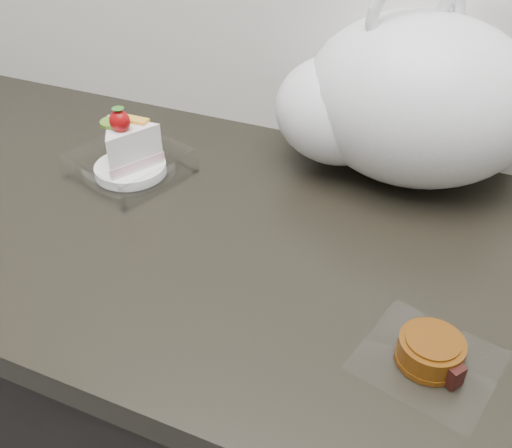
% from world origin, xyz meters
% --- Properties ---
extents(counter, '(2.04, 0.64, 0.90)m').
position_xyz_m(counter, '(0.00, 1.69, 0.45)').
color(counter, black).
rests_on(counter, ground).
extents(cake_tray, '(0.20, 0.20, 0.12)m').
position_xyz_m(cake_tray, '(-0.26, 1.75, 0.93)').
color(cake_tray, white).
rests_on(cake_tray, counter).
extents(mooncake_wrap, '(0.17, 0.16, 0.03)m').
position_xyz_m(mooncake_wrap, '(0.26, 1.55, 0.91)').
color(mooncake_wrap, white).
rests_on(mooncake_wrap, counter).
extents(plastic_bag, '(0.45, 0.38, 0.32)m').
position_xyz_m(plastic_bag, '(0.13, 1.93, 1.03)').
color(plastic_bag, white).
rests_on(plastic_bag, counter).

